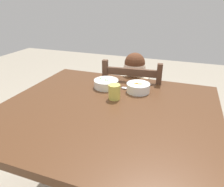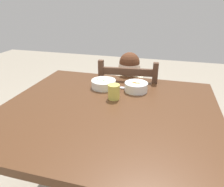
% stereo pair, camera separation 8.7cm
% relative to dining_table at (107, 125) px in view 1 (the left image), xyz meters
% --- Properties ---
extents(dining_table, '(1.16, 1.03, 0.78)m').
position_rel_dining_table_xyz_m(dining_table, '(0.00, 0.00, 0.00)').
color(dining_table, '#52301B').
rests_on(dining_table, ground).
extents(dining_chair, '(0.46, 0.46, 0.92)m').
position_rel_dining_table_xyz_m(dining_chair, '(0.00, 0.56, -0.22)').
color(dining_chair, '#503424').
rests_on(dining_chair, ground).
extents(child_figure, '(0.32, 0.31, 0.95)m').
position_rel_dining_table_xyz_m(child_figure, '(-0.00, 0.56, -0.05)').
color(child_figure, beige).
rests_on(child_figure, ground).
extents(bowl_of_peas, '(0.16, 0.16, 0.05)m').
position_rel_dining_table_xyz_m(bowl_of_peas, '(-0.11, 0.26, 0.14)').
color(bowl_of_peas, white).
rests_on(bowl_of_peas, dining_table).
extents(bowl_of_carrots, '(0.15, 0.15, 0.06)m').
position_rel_dining_table_xyz_m(bowl_of_carrots, '(0.11, 0.26, 0.14)').
color(bowl_of_carrots, white).
rests_on(bowl_of_carrots, dining_table).
extents(spoon, '(0.14, 0.04, 0.01)m').
position_rel_dining_table_xyz_m(spoon, '(0.03, 0.28, 0.12)').
color(spoon, silver).
rests_on(spoon, dining_table).
extents(drinking_cup, '(0.07, 0.07, 0.09)m').
position_rel_dining_table_xyz_m(drinking_cup, '(-0.00, 0.12, 0.15)').
color(drinking_cup, '#D9CF58').
rests_on(drinking_cup, dining_table).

